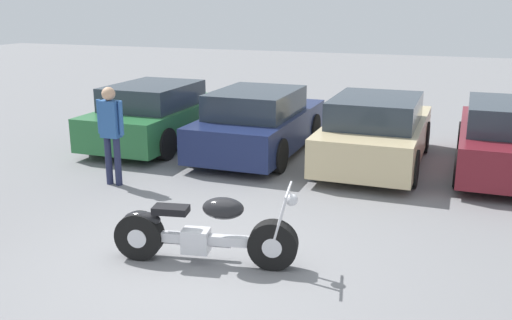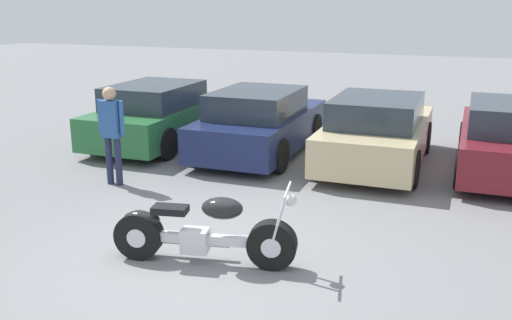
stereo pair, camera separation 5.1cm
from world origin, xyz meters
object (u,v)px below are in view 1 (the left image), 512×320
Objects in this scene: parked_car_green at (158,115)px; parked_car_maroon at (510,139)px; motorcycle at (203,233)px; person_standing at (111,127)px; parked_car_champagne at (376,132)px; parked_car_navy at (259,123)px.

parked_car_maroon is (7.46, 0.22, 0.00)m from parked_car_green.
person_standing is at bearing 141.04° from motorcycle.
parked_car_maroon is at bearing 6.11° from parked_car_champagne.
parked_car_maroon is at bearing 55.61° from motorcycle.
parked_car_champagne reaches higher than motorcycle.
person_standing is (-2.88, 2.33, 0.65)m from motorcycle.
person_standing is at bearing -75.25° from parked_car_green.
parked_car_green is 2.49m from parked_car_navy.
motorcycle is at bearing -55.45° from parked_car_green.
parked_car_champagne is (2.49, 0.00, 0.00)m from parked_car_navy.
parked_car_champagne is at bearing -173.89° from parked_car_maroon.
parked_car_navy is at bearing -176.88° from parked_car_maroon.
parked_car_maroon is at bearing 1.70° from parked_car_green.
parked_car_navy is 4.98m from parked_car_maroon.
parked_car_navy reaches higher than motorcycle.
parked_car_champagne is at bearing 35.22° from person_standing.
parked_car_maroon is (2.49, 0.27, 0.00)m from parked_car_champagne.
parked_car_champagne is 1.00× the size of parked_car_maroon.
parked_car_green is at bearing 178.86° from parked_car_navy.
parked_car_green reaches higher than motorcycle.
parked_car_green is 2.34× the size of person_standing.
parked_car_champagne is at bearing 76.08° from motorcycle.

